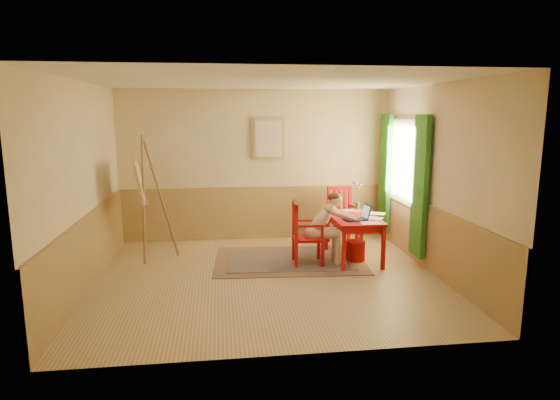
{
  "coord_description": "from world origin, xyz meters",
  "views": [
    {
      "loc": [
        -0.67,
        -6.55,
        2.38
      ],
      "look_at": [
        0.25,
        0.55,
        1.05
      ],
      "focal_mm": 30.36,
      "sensor_mm": 36.0,
      "label": 1
    }
  ],
  "objects": [
    {
      "name": "window",
      "position": [
        2.42,
        1.1,
        1.35
      ],
      "size": [
        0.12,
        2.01,
        2.2
      ],
      "color": "white",
      "rests_on": "room"
    },
    {
      "name": "wainscot",
      "position": [
        0.0,
        0.8,
        0.5
      ],
      "size": [
        5.0,
        4.5,
        1.0
      ],
      "color": "tan",
      "rests_on": "room"
    },
    {
      "name": "rug",
      "position": [
        0.44,
        0.76,
        0.01
      ],
      "size": [
        2.5,
        1.75,
        0.02
      ],
      "color": "#8C7251",
      "rests_on": "room"
    },
    {
      "name": "table",
      "position": [
        1.47,
        0.69,
        0.63
      ],
      "size": [
        0.73,
        1.21,
        0.72
      ],
      "color": "red",
      "rests_on": "room"
    },
    {
      "name": "wall_portrait",
      "position": [
        0.25,
        2.2,
        1.9
      ],
      "size": [
        0.6,
        0.05,
        0.76
      ],
      "color": "tan",
      "rests_on": "room"
    },
    {
      "name": "chair_back",
      "position": [
        1.53,
        1.64,
        0.52
      ],
      "size": [
        0.49,
        0.51,
        1.04
      ],
      "color": "red",
      "rests_on": "room"
    },
    {
      "name": "chair_left",
      "position": [
        0.64,
        0.56,
        0.5
      ],
      "size": [
        0.48,
        0.46,
        1.0
      ],
      "color": "red",
      "rests_on": "room"
    },
    {
      "name": "figure",
      "position": [
        0.98,
        0.55,
        0.64
      ],
      "size": [
        0.86,
        0.38,
        1.15
      ],
      "color": "beige",
      "rests_on": "room"
    },
    {
      "name": "papers",
      "position": [
        1.71,
        0.7,
        0.72
      ],
      "size": [
        0.65,
        1.19,
        0.0
      ],
      "color": "white",
      "rests_on": "table"
    },
    {
      "name": "laptop",
      "position": [
        1.48,
        0.45,
        0.77
      ],
      "size": [
        0.43,
        0.3,
        0.24
      ],
      "color": "#1E2338",
      "rests_on": "table"
    },
    {
      "name": "vase",
      "position": [
        1.68,
        1.21,
        0.95
      ],
      "size": [
        0.18,
        0.25,
        0.51
      ],
      "color": "#3F724C",
      "rests_on": "table"
    },
    {
      "name": "room",
      "position": [
        0.0,
        0.0,
        1.4
      ],
      "size": [
        5.04,
        4.54,
        2.84
      ],
      "color": "tan",
      "rests_on": "ground"
    },
    {
      "name": "easel",
      "position": [
        -1.91,
        1.22,
        1.2
      ],
      "size": [
        0.73,
        0.91,
        2.03
      ],
      "color": "olive",
      "rests_on": "room"
    },
    {
      "name": "wastebasket",
      "position": [
        1.49,
        0.61,
        0.17
      ],
      "size": [
        0.37,
        0.37,
        0.33
      ],
      "primitive_type": "cylinder",
      "rotation": [
        0.0,
        0.0,
        -0.23
      ],
      "color": "red",
      "rests_on": "room"
    }
  ]
}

